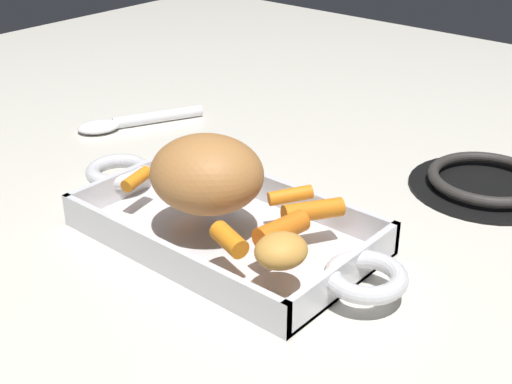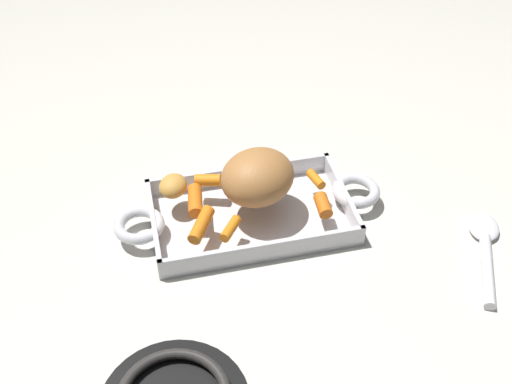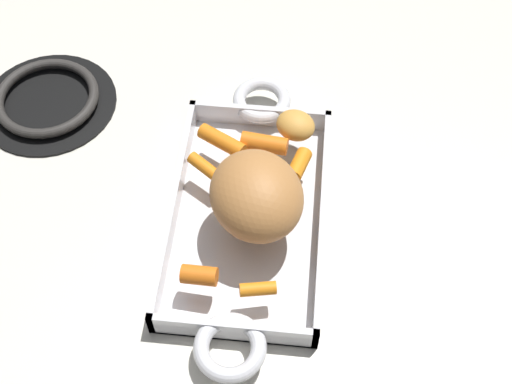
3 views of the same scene
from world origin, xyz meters
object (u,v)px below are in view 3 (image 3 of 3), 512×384
at_px(baby_carrot_center_right, 206,168).
at_px(baby_carrot_northeast, 299,164).
at_px(stove_burner_rear, 48,100).
at_px(roasting_dish, 248,215).
at_px(baby_carrot_long, 258,289).
at_px(potato_corner, 296,125).
at_px(baby_carrot_southwest, 199,275).
at_px(pork_roast, 256,196).
at_px(baby_carrot_southeast, 264,143).
at_px(baby_carrot_center_left, 222,141).

bearing_deg(baby_carrot_center_right, baby_carrot_northeast, 97.41).
bearing_deg(stove_burner_rear, roasting_dish, 61.26).
height_order(baby_carrot_long, potato_corner, potato_corner).
height_order(roasting_dish, baby_carrot_southwest, baby_carrot_southwest).
xyz_separation_m(pork_roast, baby_carrot_long, (0.10, 0.01, -0.03)).
xyz_separation_m(baby_carrot_southwest, baby_carrot_southeast, (-0.19, 0.05, 0.00)).
height_order(baby_carrot_southwest, potato_corner, potato_corner).
xyz_separation_m(pork_roast, baby_carrot_southeast, (-0.10, -0.00, -0.03)).
xyz_separation_m(baby_carrot_southeast, baby_carrot_center_left, (0.00, -0.05, -0.00)).
height_order(pork_roast, baby_carrot_center_left, pork_roast).
height_order(roasting_dish, baby_carrot_southeast, baby_carrot_southeast).
relative_size(pork_roast, baby_carrot_long, 3.00).
xyz_separation_m(roasting_dish, potato_corner, (-0.12, 0.05, 0.04)).
bearing_deg(baby_carrot_center_right, pork_roast, 50.26).
bearing_deg(baby_carrot_long, roasting_dish, -168.27).
xyz_separation_m(baby_carrot_southeast, baby_carrot_long, (0.20, 0.01, -0.00)).
distance_m(pork_roast, baby_carrot_center_left, 0.12).
xyz_separation_m(baby_carrot_northeast, baby_carrot_center_left, (-0.03, -0.10, 0.00)).
bearing_deg(baby_carrot_center_left, baby_carrot_southeast, 91.00).
bearing_deg(baby_carrot_long, baby_carrot_center_right, -152.95).
xyz_separation_m(baby_carrot_southeast, potato_corner, (-0.03, 0.04, 0.00)).
relative_size(roasting_dish, baby_carrot_northeast, 10.39).
xyz_separation_m(baby_carrot_northeast, potato_corner, (-0.06, -0.01, 0.01)).
bearing_deg(pork_roast, baby_carrot_southwest, -30.52).
bearing_deg(roasting_dish, baby_carrot_center_left, -154.05).
height_order(baby_carrot_southwest, stove_burner_rear, baby_carrot_southwest).
height_order(baby_carrot_center_right, baby_carrot_center_left, baby_carrot_center_left).
bearing_deg(baby_carrot_southeast, baby_carrot_northeast, 58.78).
height_order(pork_roast, baby_carrot_long, pork_roast).
height_order(baby_carrot_southeast, potato_corner, potato_corner).
bearing_deg(stove_burner_rear, baby_carrot_southwest, 43.59).
distance_m(pork_roast, baby_carrot_long, 0.11).
xyz_separation_m(roasting_dish, baby_carrot_center_left, (-0.09, -0.04, 0.03)).
relative_size(baby_carrot_southwest, baby_carrot_long, 0.99).
bearing_deg(roasting_dish, baby_carrot_long, 11.73).
distance_m(baby_carrot_center_left, stove_burner_rear, 0.27).
height_order(roasting_dish, potato_corner, potato_corner).
bearing_deg(pork_roast, baby_carrot_long, 6.63).
distance_m(roasting_dish, baby_carrot_southwest, 0.12).
relative_size(baby_carrot_northeast, stove_burner_rear, 0.22).
height_order(baby_carrot_center_right, potato_corner, potato_corner).
distance_m(pork_roast, baby_carrot_northeast, 0.09).
xyz_separation_m(baby_carrot_southwest, potato_corner, (-0.22, 0.09, 0.01)).
bearing_deg(potato_corner, baby_carrot_center_left, -71.63).
distance_m(baby_carrot_southeast, baby_carrot_center_left, 0.05).
xyz_separation_m(baby_carrot_southeast, stove_burner_rear, (-0.08, -0.31, -0.04)).
height_order(pork_roast, baby_carrot_southwest, pork_roast).
relative_size(baby_carrot_long, potato_corner, 0.79).
distance_m(baby_carrot_center_right, baby_carrot_southeast, 0.08).
xyz_separation_m(roasting_dish, baby_carrot_northeast, (-0.06, 0.06, 0.03)).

